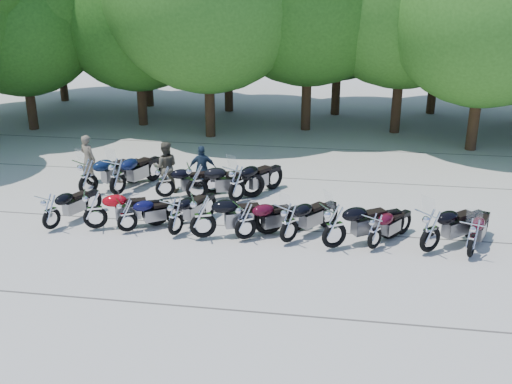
# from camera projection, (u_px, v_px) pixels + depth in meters

# --- Properties ---
(ground) EXTENTS (90.00, 90.00, 0.00)m
(ground) POSITION_uv_depth(u_px,v_px,m) (247.00, 250.00, 15.89)
(ground) COLOR #A49E94
(ground) RESTS_ON ground
(tree_1) EXTENTS (6.97, 6.97, 8.55)m
(tree_1) POSITION_uv_depth(u_px,v_px,m) (19.00, 17.00, 26.27)
(tree_1) COLOR #3A2614
(tree_1) RESTS_ON ground
(tree_2) EXTENTS (7.31, 7.31, 8.97)m
(tree_2) POSITION_uv_depth(u_px,v_px,m) (136.00, 10.00, 26.98)
(tree_2) COLOR #3A2614
(tree_2) RESTS_ON ground
(tree_6) EXTENTS (8.00, 8.00, 9.82)m
(tree_6) POSITION_uv_depth(u_px,v_px,m) (489.00, 3.00, 22.80)
(tree_6) COLOR #3A2614
(tree_6) RESTS_ON ground
(tree_11) EXTENTS (7.56, 7.56, 9.28)m
(tree_11) POSITION_uv_depth(u_px,v_px,m) (227.00, 2.00, 29.74)
(tree_11) COLOR #3A2614
(tree_11) RESTS_ON ground
(motorcycle_0) EXTENTS (1.44, 2.25, 1.22)m
(motorcycle_0) POSITION_uv_depth(u_px,v_px,m) (50.00, 211.00, 16.87)
(motorcycle_0) COLOR black
(motorcycle_0) RESTS_ON ground
(motorcycle_1) EXTENTS (2.45, 1.52, 1.33)m
(motorcycle_1) POSITION_uv_depth(u_px,v_px,m) (95.00, 209.00, 16.86)
(motorcycle_1) COLOR #9A050E
(motorcycle_1) RESTS_ON ground
(motorcycle_2) EXTENTS (2.02, 1.67, 1.15)m
(motorcycle_2) POSITION_uv_depth(u_px,v_px,m) (127.00, 214.00, 16.71)
(motorcycle_2) COLOR black
(motorcycle_2) RESTS_ON ground
(motorcycle_3) EXTENTS (1.43, 2.29, 1.24)m
(motorcycle_3) POSITION_uv_depth(u_px,v_px,m) (175.00, 216.00, 16.50)
(motorcycle_3) COLOR black
(motorcycle_3) RESTS_ON ground
(motorcycle_4) EXTENTS (2.67, 1.65, 1.45)m
(motorcycle_4) POSITION_uv_depth(u_px,v_px,m) (203.00, 216.00, 16.24)
(motorcycle_4) COLOR black
(motorcycle_4) RESTS_ON ground
(motorcycle_5) EXTENTS (2.21, 1.84, 1.26)m
(motorcycle_5) POSITION_uv_depth(u_px,v_px,m) (245.00, 220.00, 16.21)
(motorcycle_5) COLOR #3B0816
(motorcycle_5) RESTS_ON ground
(motorcycle_6) EXTENTS (1.95, 2.25, 1.30)m
(motorcycle_6) POSITION_uv_depth(u_px,v_px,m) (289.00, 222.00, 16.02)
(motorcycle_6) COLOR black
(motorcycle_6) RESTS_ON ground
(motorcycle_7) EXTENTS (2.54, 2.02, 1.43)m
(motorcycle_7) POSITION_uv_depth(u_px,v_px,m) (335.00, 225.00, 15.65)
(motorcycle_7) COLOR black
(motorcycle_7) RESTS_ON ground
(motorcycle_8) EXTENTS (1.67, 2.04, 1.16)m
(motorcycle_8) POSITION_uv_depth(u_px,v_px,m) (375.00, 230.00, 15.68)
(motorcycle_8) COLOR #3D0815
(motorcycle_8) RESTS_ON ground
(motorcycle_9) EXTENTS (2.34, 2.18, 1.39)m
(motorcycle_9) POSITION_uv_depth(u_px,v_px,m) (431.00, 230.00, 15.43)
(motorcycle_9) COLOR black
(motorcycle_9) RESTS_ON ground
(motorcycle_10) EXTENTS (1.40, 2.23, 1.21)m
(motorcycle_10) POSITION_uv_depth(u_px,v_px,m) (473.00, 237.00, 15.22)
(motorcycle_10) COLOR #390713
(motorcycle_10) RESTS_ON ground
(motorcycle_11) EXTENTS (2.01, 2.57, 1.44)m
(motorcycle_11) POSITION_uv_depth(u_px,v_px,m) (88.00, 176.00, 19.37)
(motorcycle_11) COLOR #0C1B39
(motorcycle_11) RESTS_ON ground
(motorcycle_12) EXTENTS (1.64, 2.66, 1.44)m
(motorcycle_12) POSITION_uv_depth(u_px,v_px,m) (117.00, 176.00, 19.42)
(motorcycle_12) COLOR #0B1333
(motorcycle_12) RESTS_ON ground
(motorcycle_13) EXTENTS (2.28, 1.51, 1.24)m
(motorcycle_13) POSITION_uv_depth(u_px,v_px,m) (165.00, 181.00, 19.24)
(motorcycle_13) COLOR black
(motorcycle_13) RESTS_ON ground
(motorcycle_14) EXTENTS (2.60, 1.61, 1.41)m
(motorcycle_14) POSITION_uv_depth(u_px,v_px,m) (197.00, 181.00, 18.98)
(motorcycle_14) COLOR black
(motorcycle_14) RESTS_ON ground
(motorcycle_15) EXTENTS (2.00, 2.48, 1.40)m
(motorcycle_15) POSITION_uv_depth(u_px,v_px,m) (237.00, 183.00, 18.85)
(motorcycle_15) COLOR black
(motorcycle_15) RESTS_ON ground
(rider_0) EXTENTS (0.74, 0.64, 1.72)m
(rider_0) POSITION_uv_depth(u_px,v_px,m) (88.00, 159.00, 20.64)
(rider_0) COLOR brown
(rider_0) RESTS_ON ground
(rider_1) EXTENTS (0.96, 0.83, 1.72)m
(rider_1) POSITION_uv_depth(u_px,v_px,m) (166.00, 167.00, 19.84)
(rider_1) COLOR #4E4837
(rider_1) RESTS_ON ground
(rider_2) EXTENTS (0.99, 0.60, 1.58)m
(rider_2) POSITION_uv_depth(u_px,v_px,m) (202.00, 169.00, 19.86)
(rider_2) COLOR #203143
(rider_2) RESTS_ON ground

